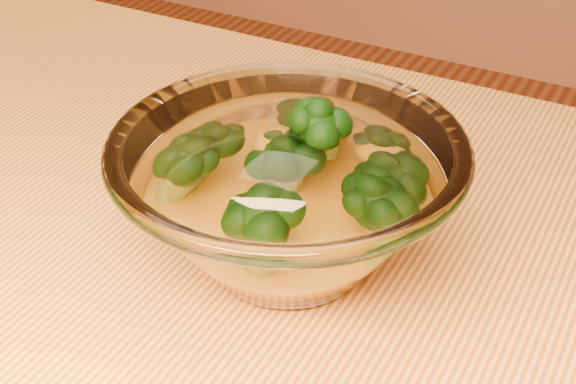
{
  "coord_description": "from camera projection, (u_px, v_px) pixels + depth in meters",
  "views": [
    {
      "loc": [
        0.22,
        -0.22,
        1.06
      ],
      "look_at": [
        0.04,
        0.11,
        0.8
      ],
      "focal_mm": 50.0,
      "sensor_mm": 36.0,
      "label": 1
    }
  ],
  "objects": [
    {
      "name": "cheese_sauce",
      "position": [
        288.0,
        225.0,
        0.48
      ],
      "size": [
        0.12,
        0.12,
        0.03
      ],
      "primitive_type": "ellipsoid",
      "color": "orange",
      "rests_on": "glass_bowl"
    },
    {
      "name": "broccoli_heap",
      "position": [
        301.0,
        176.0,
        0.46
      ],
      "size": [
        0.15,
        0.14,
        0.07
      ],
      "color": "black",
      "rests_on": "cheese_sauce"
    },
    {
      "name": "glass_bowl",
      "position": [
        288.0,
        198.0,
        0.46
      ],
      "size": [
        0.21,
        0.21,
        0.09
      ],
      "color": "white",
      "rests_on": "table"
    }
  ]
}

